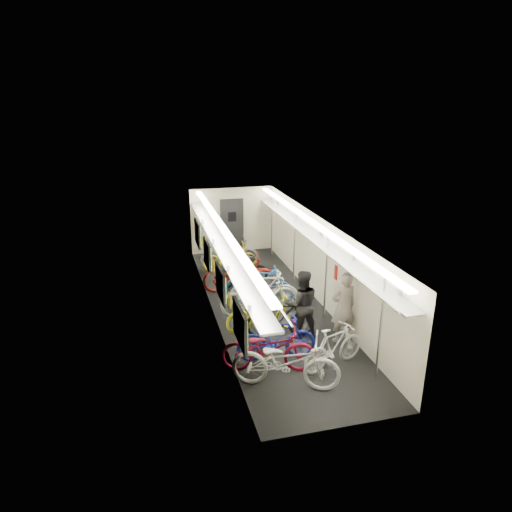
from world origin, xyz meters
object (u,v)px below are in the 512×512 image
bicycle_1 (276,338)px  passenger_near (343,307)px  bicycle_0 (286,362)px  backpack (340,272)px  passenger_mid (302,304)px

bicycle_1 → passenger_near: passenger_near is taller
bicycle_0 → backpack: (2.24, 2.56, 0.71)m
bicycle_1 → backpack: bearing=-48.9°
bicycle_1 → passenger_mid: bearing=-40.2°
passenger_near → bicycle_0: bearing=31.8°
passenger_near → backpack: passenger_near is taller
passenger_mid → backpack: passenger_mid is taller
passenger_near → passenger_mid: bearing=-33.5°
bicycle_0 → passenger_mid: bearing=-4.3°
passenger_near → bicycle_1: bearing=7.7°
bicycle_1 → passenger_mid: size_ratio=1.04×
bicycle_0 → bicycle_1: size_ratio=1.23×
bicycle_0 → bicycle_1: bearing=17.2°
backpack → passenger_near: bearing=-112.3°
backpack → bicycle_0: bearing=-134.1°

